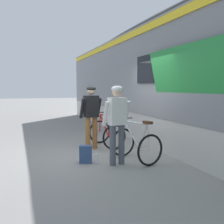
{
  "coord_description": "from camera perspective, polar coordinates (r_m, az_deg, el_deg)",
  "views": [
    {
      "loc": [
        -2.12,
        -6.88,
        1.72
      ],
      "look_at": [
        0.34,
        0.35,
        1.05
      ],
      "focal_mm": 44.7,
      "sensor_mm": 36.0,
      "label": 1
    }
  ],
  "objects": [
    {
      "name": "ground_plane",
      "position": [
        7.41,
        -1.63,
        -8.42
      ],
      "size": [
        80.0,
        80.0,
        0.0
      ],
      "primitive_type": "plane",
      "color": "gray"
    },
    {
      "name": "train_car",
      "position": [
        8.86,
        16.2,
        6.41
      ],
      "size": [
        3.21,
        20.34,
        3.88
      ],
      "color": "slate",
      "rests_on": "ground"
    },
    {
      "name": "cyclist_near_in_white",
      "position": [
        6.15,
        1.05,
        -1.2
      ],
      "size": [
        0.64,
        0.36,
        1.76
      ],
      "color": "#4C515B",
      "rests_on": "ground"
    },
    {
      "name": "cyclist_far_in_dark",
      "position": [
        7.79,
        -4.27,
        0.09
      ],
      "size": [
        0.65,
        0.39,
        1.76
      ],
      "color": "#935B2D",
      "rests_on": "ground"
    },
    {
      "name": "bicycle_near_silver",
      "position": [
        6.58,
        4.91,
        -6.56
      ],
      "size": [
        0.96,
        1.21,
        0.99
      ],
      "color": "black",
      "rests_on": "ground"
    },
    {
      "name": "bicycle_far_red",
      "position": [
        8.17,
        -1.1,
        -4.27
      ],
      "size": [
        0.84,
        1.15,
        0.99
      ],
      "color": "black",
      "rests_on": "ground"
    },
    {
      "name": "backpack_on_platform",
      "position": [
        6.47,
        -5.41,
        -8.59
      ],
      "size": [
        0.32,
        0.26,
        0.4
      ],
      "primitive_type": "cube",
      "rotation": [
        0.0,
        0.0,
        -0.31
      ],
      "color": "navy",
      "rests_on": "ground"
    },
    {
      "name": "water_bottle_near_the_bikes",
      "position": [
        8.33,
        1.71,
        -6.07
      ],
      "size": [
        0.08,
        0.08,
        0.24
      ],
      "primitive_type": "cylinder",
      "color": "#338CCC",
      "rests_on": "ground"
    },
    {
      "name": "water_bottle_by_the_backpack",
      "position": [
        6.44,
        -3.09,
        -9.5
      ],
      "size": [
        0.07,
        0.07,
        0.21
      ],
      "primitive_type": "cylinder",
      "color": "silver",
      "rests_on": "ground"
    }
  ]
}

